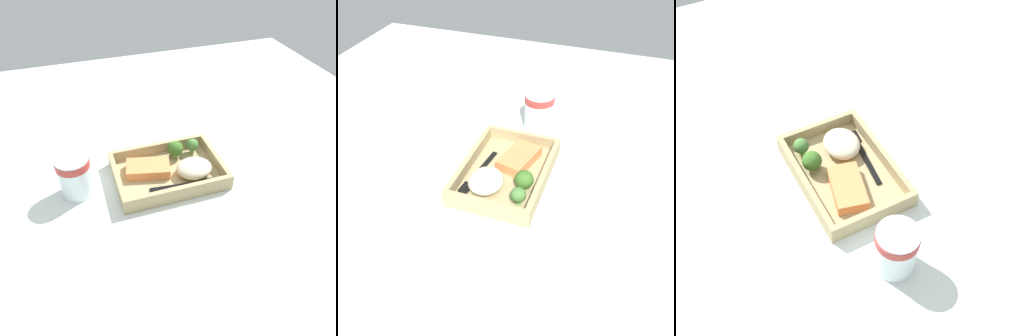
% 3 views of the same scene
% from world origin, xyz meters
% --- Properties ---
extents(ground_plane, '(1.60, 1.60, 0.02)m').
position_xyz_m(ground_plane, '(0.00, 0.00, -0.01)').
color(ground_plane, silver).
extents(takeout_tray, '(0.27, 0.19, 0.01)m').
position_xyz_m(takeout_tray, '(0.00, 0.00, 0.01)').
color(takeout_tray, tan).
rests_on(takeout_tray, ground_plane).
extents(tray_rim, '(0.27, 0.19, 0.03)m').
position_xyz_m(tray_rim, '(0.00, 0.00, 0.03)').
color(tray_rim, tan).
rests_on(tray_rim, takeout_tray).
extents(salmon_fillet, '(0.12, 0.09, 0.02)m').
position_xyz_m(salmon_fillet, '(-0.05, 0.02, 0.02)').
color(salmon_fillet, '#EB854B').
rests_on(salmon_fillet, takeout_tray).
extents(mashed_potatoes, '(0.09, 0.08, 0.04)m').
position_xyz_m(mashed_potatoes, '(0.06, -0.02, 0.03)').
color(mashed_potatoes, beige).
rests_on(mashed_potatoes, takeout_tray).
extents(broccoli_floret_1, '(0.04, 0.04, 0.05)m').
position_xyz_m(broccoli_floret_1, '(0.04, 0.05, 0.04)').
color(broccoli_floret_1, '#88A95F').
rests_on(broccoli_floret_1, takeout_tray).
extents(broccoli_floret_2, '(0.03, 0.03, 0.04)m').
position_xyz_m(broccoli_floret_2, '(0.09, 0.06, 0.04)').
color(broccoli_floret_2, '#81A75F').
rests_on(broccoli_floret_2, takeout_tray).
extents(fork, '(0.16, 0.03, 0.00)m').
position_xyz_m(fork, '(0.03, -0.06, 0.01)').
color(fork, black).
rests_on(fork, takeout_tray).
extents(paper_cup, '(0.08, 0.08, 0.10)m').
position_xyz_m(paper_cup, '(-0.22, 0.01, 0.06)').
color(paper_cup, white).
rests_on(paper_cup, ground_plane).
extents(receipt_slip, '(0.11, 0.13, 0.00)m').
position_xyz_m(receipt_slip, '(-0.03, 0.24, 0.00)').
color(receipt_slip, white).
rests_on(receipt_slip, ground_plane).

